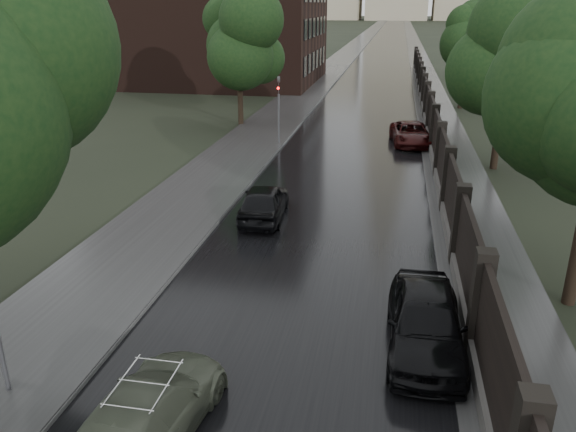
{
  "coord_description": "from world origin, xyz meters",
  "views": [
    {
      "loc": [
        2.33,
        -7.13,
        7.9
      ],
      "look_at": [
        -0.81,
        9.44,
        1.5
      ],
      "focal_mm": 35.0,
      "sensor_mm": 36.0,
      "label": 1
    }
  ],
  "objects_px": {
    "tree_left_far": "(239,47)",
    "tree_right_b": "(506,69)",
    "tree_right_c": "(466,44)",
    "hatchback_left": "(264,202)",
    "car_right_near": "(425,322)",
    "car_right_far": "(411,134)",
    "traffic_light": "(279,104)",
    "volga_sedan": "(147,413)"
  },
  "relations": [
    {
      "from": "tree_left_far",
      "to": "car_right_far",
      "type": "distance_m",
      "value": 12.75
    },
    {
      "from": "tree_right_b",
      "to": "tree_right_c",
      "type": "distance_m",
      "value": 18.0
    },
    {
      "from": "traffic_light",
      "to": "car_right_far",
      "type": "xyz_separation_m",
      "value": [
        7.7,
        1.59,
        -1.75
      ]
    },
    {
      "from": "hatchback_left",
      "to": "car_right_far",
      "type": "distance_m",
      "value": 14.87
    },
    {
      "from": "car_right_near",
      "to": "volga_sedan",
      "type": "bearing_deg",
      "value": -142.72
    },
    {
      "from": "hatchback_left",
      "to": "car_right_near",
      "type": "distance_m",
      "value": 9.86
    },
    {
      "from": "traffic_light",
      "to": "car_right_near",
      "type": "distance_m",
      "value": 21.54
    },
    {
      "from": "tree_left_far",
      "to": "tree_right_b",
      "type": "relative_size",
      "value": 1.05
    },
    {
      "from": "tree_right_c",
      "to": "car_right_far",
      "type": "xyz_separation_m",
      "value": [
        -4.1,
        -13.41,
        -4.3
      ]
    },
    {
      "from": "car_right_near",
      "to": "car_right_far",
      "type": "bearing_deg",
      "value": 89.36
    },
    {
      "from": "volga_sedan",
      "to": "car_right_far",
      "type": "relative_size",
      "value": 0.95
    },
    {
      "from": "traffic_light",
      "to": "tree_right_b",
      "type": "bearing_deg",
      "value": -14.24
    },
    {
      "from": "volga_sedan",
      "to": "hatchback_left",
      "type": "bearing_deg",
      "value": -81.34
    },
    {
      "from": "tree_right_b",
      "to": "hatchback_left",
      "type": "distance_m",
      "value": 14.12
    },
    {
      "from": "car_right_near",
      "to": "car_right_far",
      "type": "distance_m",
      "value": 21.64
    },
    {
      "from": "tree_right_c",
      "to": "traffic_light",
      "type": "height_order",
      "value": "tree_right_c"
    },
    {
      "from": "volga_sedan",
      "to": "car_right_far",
      "type": "bearing_deg",
      "value": -95.46
    },
    {
      "from": "tree_right_b",
      "to": "car_right_near",
      "type": "height_order",
      "value": "tree_right_b"
    },
    {
      "from": "tree_right_c",
      "to": "car_right_near",
      "type": "xyz_separation_m",
      "value": [
        -4.1,
        -35.05,
        -4.19
      ]
    },
    {
      "from": "tree_right_c",
      "to": "traffic_light",
      "type": "distance_m",
      "value": 19.26
    },
    {
      "from": "tree_left_far",
      "to": "hatchback_left",
      "type": "relative_size",
      "value": 1.82
    },
    {
      "from": "tree_right_c",
      "to": "car_right_far",
      "type": "relative_size",
      "value": 1.5
    },
    {
      "from": "hatchback_left",
      "to": "car_right_near",
      "type": "relative_size",
      "value": 0.91
    },
    {
      "from": "tree_right_c",
      "to": "hatchback_left",
      "type": "relative_size",
      "value": 1.73
    },
    {
      "from": "hatchback_left",
      "to": "car_right_far",
      "type": "bearing_deg",
      "value": -116.84
    },
    {
      "from": "tree_right_b",
      "to": "car_right_far",
      "type": "relative_size",
      "value": 1.5
    },
    {
      "from": "traffic_light",
      "to": "tree_left_far",
      "type": "bearing_deg",
      "value": 126.47
    },
    {
      "from": "tree_left_far",
      "to": "volga_sedan",
      "type": "xyz_separation_m",
      "value": [
        6.11,
        -29.17,
        -4.6
      ]
    },
    {
      "from": "tree_right_c",
      "to": "hatchback_left",
      "type": "bearing_deg",
      "value": -110.11
    },
    {
      "from": "tree_left_far",
      "to": "traffic_light",
      "type": "height_order",
      "value": "tree_left_far"
    },
    {
      "from": "tree_right_b",
      "to": "car_right_far",
      "type": "bearing_deg",
      "value": 131.78
    },
    {
      "from": "tree_right_b",
      "to": "traffic_light",
      "type": "height_order",
      "value": "tree_right_b"
    },
    {
      "from": "tree_left_far",
      "to": "car_right_far",
      "type": "relative_size",
      "value": 1.58
    },
    {
      "from": "tree_right_b",
      "to": "hatchback_left",
      "type": "height_order",
      "value": "tree_right_b"
    },
    {
      "from": "volga_sedan",
      "to": "car_right_far",
      "type": "xyz_separation_m",
      "value": [
        5.29,
        25.76,
        0.01
      ]
    },
    {
      "from": "hatchback_left",
      "to": "traffic_light",
      "type": "bearing_deg",
      "value": -84.97
    },
    {
      "from": "tree_left_far",
      "to": "volga_sedan",
      "type": "relative_size",
      "value": 1.67
    },
    {
      "from": "volga_sedan",
      "to": "hatchback_left",
      "type": "height_order",
      "value": "hatchback_left"
    },
    {
      "from": "tree_left_far",
      "to": "tree_right_b",
      "type": "bearing_deg",
      "value": -27.3
    },
    {
      "from": "hatchback_left",
      "to": "car_right_far",
      "type": "xyz_separation_m",
      "value": [
        5.82,
        13.69,
        -0.04
      ]
    },
    {
      "from": "volga_sedan",
      "to": "tree_right_b",
      "type": "bearing_deg",
      "value": -107.77
    },
    {
      "from": "tree_left_far",
      "to": "volga_sedan",
      "type": "height_order",
      "value": "tree_left_far"
    }
  ]
}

